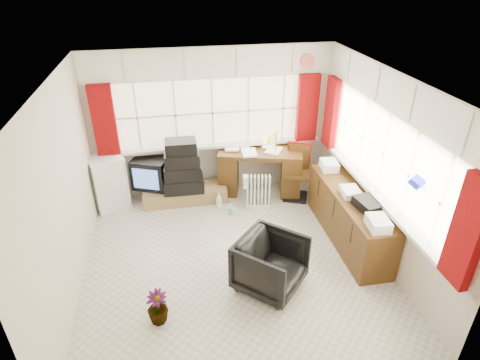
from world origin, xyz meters
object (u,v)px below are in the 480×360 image
(task_chair, at_px, (298,169))
(tv_bench, at_px, (185,193))
(desk_lamp, at_px, (276,136))
(mini_fridge, at_px, (107,182))
(crt_tv, at_px, (152,172))
(desk, at_px, (260,168))
(office_chair, at_px, (271,264))
(credenza, at_px, (349,216))
(radiator, at_px, (258,195))

(task_chair, height_order, tv_bench, task_chair)
(desk_lamp, distance_m, mini_fridge, 2.87)
(crt_tv, bearing_deg, mini_fridge, -173.07)
(task_chair, height_order, mini_fridge, task_chair)
(mini_fridge, bearing_deg, crt_tv, 6.93)
(desk, bearing_deg, task_chair, -23.30)
(task_chair, bearing_deg, crt_tv, 171.91)
(office_chair, bearing_deg, credenza, -18.32)
(radiator, bearing_deg, office_chair, -98.23)
(task_chair, xyz_separation_m, tv_bench, (-1.93, 0.18, -0.39))
(desk_lamp, bearing_deg, mini_fridge, 175.76)
(office_chair, distance_m, radiator, 1.84)
(desk_lamp, height_order, credenza, desk_lamp)
(task_chair, distance_m, office_chair, 2.34)
(desk, bearing_deg, desk_lamp, -45.12)
(desk, xyz_separation_m, radiator, (-0.15, -0.55, -0.21))
(desk, xyz_separation_m, office_chair, (-0.41, -2.36, -0.10))
(desk_lamp, distance_m, office_chair, 2.37)
(desk, relative_size, office_chair, 1.99)
(mini_fridge, bearing_deg, credenza, -24.39)
(radiator, relative_size, credenza, 0.30)
(desk_lamp, bearing_deg, tv_bench, 175.28)
(tv_bench, bearing_deg, desk, 3.45)
(desk_lamp, relative_size, tv_bench, 0.32)
(crt_tv, bearing_deg, desk_lamp, -8.19)
(task_chair, relative_size, credenza, 0.48)
(radiator, height_order, crt_tv, crt_tv)
(tv_bench, xyz_separation_m, crt_tv, (-0.52, 0.17, 0.38))
(task_chair, distance_m, mini_fridge, 3.19)
(desk, xyz_separation_m, crt_tv, (-1.85, 0.09, 0.06))
(office_chair, bearing_deg, desk_lamp, 26.46)
(desk, xyz_separation_m, desk_lamp, (0.21, -0.21, 0.67))
(radiator, distance_m, crt_tv, 1.83)
(desk, relative_size, crt_tv, 2.12)
(crt_tv, relative_size, mini_fridge, 0.81)
(radiator, height_order, credenza, credenza)
(tv_bench, distance_m, crt_tv, 0.67)
(credenza, relative_size, crt_tv, 2.76)
(radiator, bearing_deg, crt_tv, 159.48)
(desk, relative_size, task_chair, 1.60)
(desk, height_order, radiator, desk)
(desk, distance_m, credenza, 1.86)
(desk, bearing_deg, radiator, -105.38)
(office_chair, relative_size, credenza, 0.39)
(desk, bearing_deg, office_chair, -99.91)
(desk, distance_m, crt_tv, 1.85)
(task_chair, bearing_deg, desk, 156.70)
(tv_bench, bearing_deg, mini_fridge, 176.34)
(office_chair, relative_size, radiator, 1.30)
(desk, distance_m, mini_fridge, 2.58)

